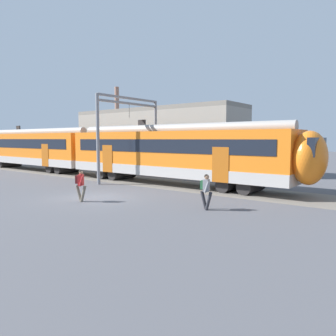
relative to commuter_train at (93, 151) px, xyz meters
The scene contains 7 objects.
ground_plane 11.26m from the commuter_train, 38.51° to the right, with size 160.00×160.00×0.00m, color #515156.
track_bed 3.35m from the commuter_train, behind, with size 80.00×4.40×0.01m, color slate.
commuter_train is the anchor object (origin of this frame).
pedestrian_red 12.05m from the commuter_train, 42.39° to the right, with size 0.71×0.51×1.67m.
pedestrian_grey 16.16m from the commuter_train, 20.88° to the right, with size 0.70×0.53×1.67m.
catenary_gantry 4.94m from the commuter_train, ahead, with size 0.24×6.64×6.53m.
background_building 7.88m from the commuter_train, 85.78° to the left, with size 19.21×5.00×9.20m.
Camera 1 is at (14.25, -11.76, 3.28)m, focal length 35.00 mm.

